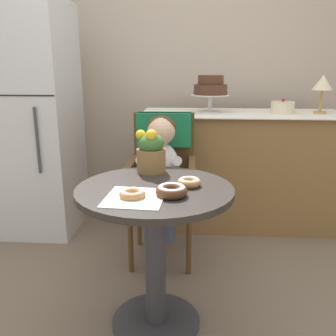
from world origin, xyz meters
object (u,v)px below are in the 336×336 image
Objects in this scene: seated_child at (161,163)px; round_layer_cake at (283,108)px; tiered_cake_stand at (210,88)px; donut_mid at (189,182)px; refrigerator at (31,121)px; table_lamp at (323,84)px; donut_front at (172,190)px; wicker_chair at (163,162)px; cafe_table at (155,230)px; flower_vase at (151,151)px; donut_side at (132,194)px.

seated_child is 4.13× the size of round_layer_cake.
tiered_cake_stand is at bearing 178.07° from round_layer_cake.
round_layer_cake is (0.68, 1.25, 0.20)m from donut_mid.
table_lamp is at bearing 5.31° from refrigerator.
refrigerator is at bearing 138.39° from donut_mid.
round_layer_cake is at bearing -175.88° from table_lamp.
table_lamp is at bearing 53.61° from donut_front.
wicker_chair is 0.16m from seated_child.
cafe_table is 1.59m from round_layer_cake.
donut_mid is (0.16, 0.03, 0.23)m from cafe_table.
tiered_cake_stand is at bearing 56.68° from wicker_chair.
seated_child reaches higher than wicker_chair.
donut_mid is at bearing -79.49° from wicker_chair.
round_layer_cake reaches higher than seated_child.
wicker_chair reaches higher than flower_vase.
tiered_cake_stand is at bearing 77.29° from cafe_table.
donut_front is 1.79m from table_lamp.
table_lamp is (1.04, 1.41, 0.37)m from donut_front.
donut_front is 1.23× the size of donut_side.
round_layer_cake is (0.76, 1.39, 0.20)m from donut_front.
seated_child is 6.58× the size of donut_side.
tiered_cake_stand is at bearing 75.56° from donut_side.
donut_side is 0.06× the size of refrigerator.
round_layer_cake reaches higher than donut_mid.
donut_mid is at bearing -96.20° from tiered_cake_stand.
donut_front is at bearing 11.86° from donut_side.
donut_front is 0.77× the size of round_layer_cake.
round_layer_cake is 1.90m from refrigerator.
cafe_table is at bearing -80.16° from flower_vase.
flower_vase is (-0.13, 0.36, 0.08)m from donut_front.
cafe_table is 3.18× the size of flower_vase.
tiered_cake_stand is 1.71× the size of round_layer_cake.
flower_vase is 1.36m from round_layer_cake.
donut_side is 1.71m from round_layer_cake.
donut_side is 0.49× the size of flower_vase.
refrigerator reaches higher than cafe_table.
table_lamp is at bearing 22.32° from wicker_chair.
flower_vase is (0.03, 0.40, 0.09)m from donut_side.
seated_child is (0.00, -0.16, 0.04)m from wicker_chair.
wicker_chair is 0.90m from donut_side.
donut_mid reaches higher than cafe_table.
table_lamp is 0.17× the size of refrigerator.
round_layer_cake is at bearing 57.21° from donut_side.
seated_child is 0.71m from donut_front.
table_lamp is (1.20, 1.45, 0.38)m from donut_side.
refrigerator is (-1.01, 0.84, 0.02)m from flower_vase.
seated_child is at bearing 92.31° from cafe_table.
donut_front is (0.08, -0.11, 0.24)m from cafe_table.
donut_mid is 1.62m from refrigerator.
donut_side is (-0.05, -0.89, 0.10)m from wicker_chair.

